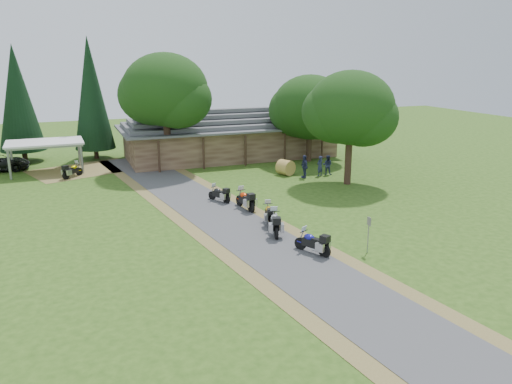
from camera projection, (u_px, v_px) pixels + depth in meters
name	position (u px, v px, depth m)	size (l,w,h in m)	color
ground	(266.00, 246.00, 26.77)	(120.00, 120.00, 0.00)	#2C4C15
driveway	(233.00, 225.00, 30.19)	(46.00, 46.00, 0.00)	#494A4C
lodge	(230.00, 133.00, 49.78)	(21.40, 9.40, 4.90)	brown
carport	(46.00, 157.00, 43.42)	(6.28, 4.19, 2.72)	white
motorcycle_row_a	(312.00, 241.00, 25.63)	(1.95, 0.64, 1.34)	navy
motorcycle_row_b	(275.00, 222.00, 28.41)	(2.12, 0.69, 1.45)	#B0B2B9
motorcycle_row_c	(269.00, 213.00, 30.23)	(1.96, 0.64, 1.34)	gold
motorcycle_row_d	(245.00, 199.00, 33.04)	(2.11, 0.69, 1.44)	red
motorcycle_row_e	(219.00, 193.00, 34.80)	(1.78, 0.58, 1.22)	black
motorcycle_carport_a	(72.00, 170.00, 41.67)	(1.92, 0.63, 1.32)	#D8C800
person_a	(320.00, 164.00, 42.16)	(0.57, 0.41, 2.02)	navy
person_b	(327.00, 163.00, 42.61)	(0.56, 0.41, 1.98)	navy
person_c	(304.00, 165.00, 41.46)	(0.64, 0.46, 2.25)	navy
hay_bale	(286.00, 167.00, 42.59)	(1.29, 1.29, 1.19)	#A68C3D
sign_post	(368.00, 235.00, 25.67)	(0.35, 0.06, 1.95)	gray
oak_lodge_left	(166.00, 106.00, 43.23)	(7.39, 7.39, 11.38)	#123811
oak_lodge_right	(310.00, 118.00, 47.25)	(7.14, 7.14, 8.36)	#123811
oak_driveway	(350.00, 123.00, 38.49)	(6.70, 6.70, 9.73)	#123811
cedar_near	(92.00, 99.00, 48.03)	(3.85, 3.85, 11.75)	black
cedar_far	(18.00, 104.00, 46.75)	(4.20, 4.20, 10.98)	black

